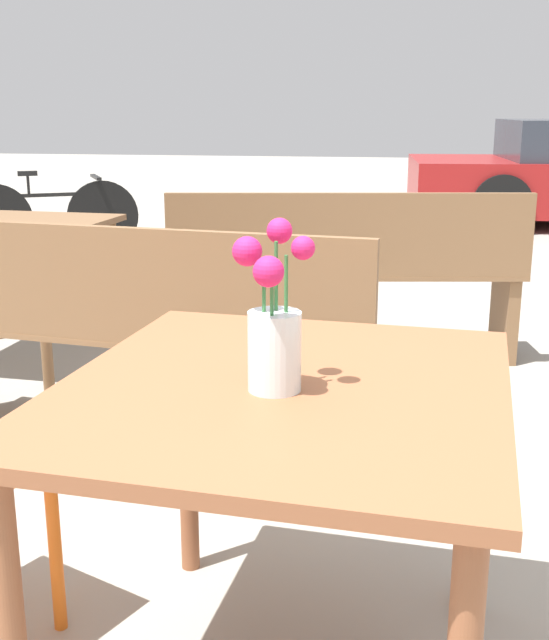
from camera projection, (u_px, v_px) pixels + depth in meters
table_front at (284, 427)px, 1.58m from camera, size 0.93×1.02×0.71m
flower_vase at (274, 336)px, 1.49m from camera, size 0.15×0.15×0.32m
bench_near at (133, 331)px, 2.84m from camera, size 1.79×0.57×0.85m
bench_middle at (347, 270)px, 3.92m from camera, size 1.77×0.65×0.85m
table_back at (12, 243)px, 3.86m from camera, size 0.87×0.90×0.70m
bicycle at (51, 216)px, 6.93m from camera, size 1.34×0.80×0.72m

